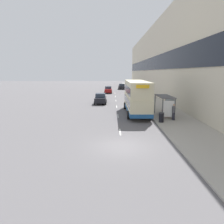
{
  "coord_description": "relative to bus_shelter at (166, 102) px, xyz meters",
  "views": [
    {
      "loc": [
        -0.75,
        -14.09,
        5.45
      ],
      "look_at": [
        -0.62,
        15.91,
        -0.58
      ],
      "focal_mm": 32.0,
      "sensor_mm": 36.0,
      "label": 1
    }
  ],
  "objects": [
    {
      "name": "pavement",
      "position": [
        0.73,
        29.01,
        -1.81
      ],
      "size": [
        5.0,
        93.0,
        0.14
      ],
      "color": "#A39E93",
      "rests_on": "ground_plane"
    },
    {
      "name": "car_2",
      "position": [
        -8.53,
        11.08,
        -0.99
      ],
      "size": [
        2.09,
        3.94,
        1.79
      ],
      "rotation": [
        0.0,
        0.0,
        3.14
      ],
      "color": "black",
      "rests_on": "ground_plane"
    },
    {
      "name": "pedestrian_at_shelter",
      "position": [
        0.37,
        -1.73,
        -0.8
      ],
      "size": [
        0.36,
        0.36,
        1.82
      ],
      "color": "#23232D",
      "rests_on": "ground_plane"
    },
    {
      "name": "lane_mark_1",
      "position": [
        -5.77,
        1.0,
        -1.87
      ],
      "size": [
        0.12,
        2.0,
        0.01
      ],
      "color": "silver",
      "rests_on": "ground_plane"
    },
    {
      "name": "double_decker_bus_near",
      "position": [
        -3.3,
        2.44,
        0.41
      ],
      "size": [
        2.85,
        10.1,
        4.3
      ],
      "color": "beige",
      "rests_on": "ground_plane"
    },
    {
      "name": "ground_plane",
      "position": [
        -5.77,
        -9.49,
        -1.88
      ],
      "size": [
        220.0,
        220.0,
        0.0
      ],
      "primitive_type": "plane",
      "color": "#5B595B"
    },
    {
      "name": "litter_bin",
      "position": [
        -1.22,
        -2.72,
        -1.21
      ],
      "size": [
        0.55,
        0.55,
        1.05
      ],
      "color": "black",
      "rests_on": "ground_plane"
    },
    {
      "name": "car_1",
      "position": [
        -7.51,
        28.84,
        -1.0
      ],
      "size": [
        2.01,
        4.17,
        1.78
      ],
      "rotation": [
        0.0,
        0.0,
        3.14
      ],
      "color": "maroon",
      "rests_on": "ground_plane"
    },
    {
      "name": "car_0",
      "position": [
        -3.44,
        40.7,
        -1.0
      ],
      "size": [
        2.09,
        4.09,
        1.79
      ],
      "color": "black",
      "rests_on": "ground_plane"
    },
    {
      "name": "lane_mark_0",
      "position": [
        -5.77,
        -5.87,
        -1.87
      ],
      "size": [
        0.12,
        2.0,
        0.01
      ],
      "color": "silver",
      "rests_on": "ground_plane"
    },
    {
      "name": "lane_mark_5",
      "position": [
        -5.77,
        28.5,
        -1.87
      ],
      "size": [
        0.12,
        2.0,
        0.01
      ],
      "color": "silver",
      "rests_on": "ground_plane"
    },
    {
      "name": "terrace_facade",
      "position": [
        4.72,
        29.01,
        6.39
      ],
      "size": [
        3.1,
        93.0,
        16.55
      ],
      "color": "beige",
      "rests_on": "ground_plane"
    },
    {
      "name": "lane_mark_3",
      "position": [
        -5.77,
        14.75,
        -1.87
      ],
      "size": [
        0.12,
        2.0,
        0.01
      ],
      "color": "silver",
      "rests_on": "ground_plane"
    },
    {
      "name": "lane_mark_2",
      "position": [
        -5.77,
        7.88,
        -1.87
      ],
      "size": [
        0.12,
        2.0,
        0.01
      ],
      "color": "silver",
      "rests_on": "ground_plane"
    },
    {
      "name": "bus_shelter",
      "position": [
        0.0,
        0.0,
        0.0
      ],
      "size": [
        1.6,
        4.2,
        2.48
      ],
      "color": "#4C4C51",
      "rests_on": "ground_plane"
    },
    {
      "name": "pedestrian_1",
      "position": [
        0.63,
        1.51,
        -0.81
      ],
      "size": [
        0.36,
        0.36,
        1.82
      ],
      "color": "#23232D",
      "rests_on": "ground_plane"
    },
    {
      "name": "lane_mark_4",
      "position": [
        -5.77,
        21.62,
        -1.87
      ],
      "size": [
        0.12,
        2.0,
        0.01
      ],
      "color": "silver",
      "rests_on": "ground_plane"
    }
  ]
}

